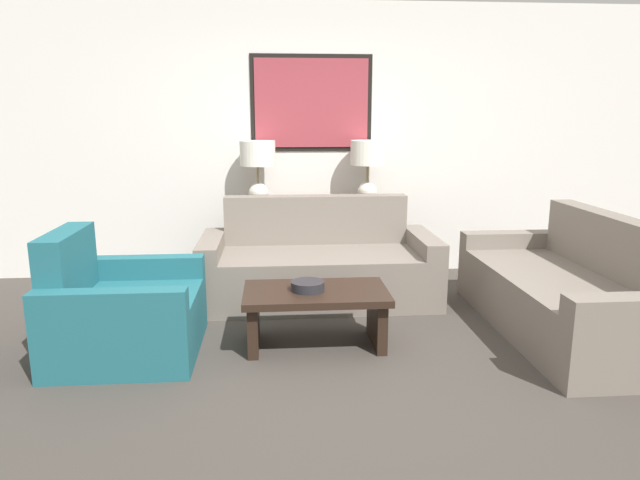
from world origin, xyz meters
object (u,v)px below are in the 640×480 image
Objects in this scene: table_lamp_right at (368,162)px; coffee_table at (316,306)px; decorative_bowl at (308,286)px; couch_by_side at (567,294)px; console_table at (313,242)px; table_lamp_left at (258,163)px; armchair_near_back_wall at (122,313)px; couch_by_back_wall at (318,267)px.

table_lamp_right reaches higher than coffee_table.
couch_by_side is at bearing 3.74° from decorative_bowl.
table_lamp_right is at bearing 0.00° from console_table.
couch_by_side is (2.31, -1.57, -0.86)m from table_lamp_left.
coffee_table is (-1.88, -0.12, 0.00)m from couch_by_side.
table_lamp_left is at bearing 62.67° from armchair_near_back_wall.
console_table is 2.51× the size of table_lamp_right.
couch_by_back_wall is 8.70× the size of decorative_bowl.
couch_by_back_wall is (-0.53, -0.65, -0.86)m from table_lamp_right.
couch_by_back_wall is (0.00, -0.65, -0.08)m from console_table.
armchair_near_back_wall is (-0.89, -1.72, -0.87)m from table_lamp_left.
couch_by_side is at bearing 2.55° from armchair_near_back_wall.
console_table is 2.51× the size of table_lamp_left.
coffee_table is 1.03× the size of armchair_near_back_wall.
coffee_table is 4.30× the size of decorative_bowl.
couch_by_side is at bearing 3.70° from coffee_table.
couch_by_side reaches higher than decorative_bowl.
decorative_bowl is at bearing -176.26° from couch_by_side.
table_lamp_left and table_lamp_right have the same top height.
couch_by_side is 1.89m from coffee_table.
coffee_table is at bearing -75.85° from table_lamp_left.
table_lamp_right reaches higher than couch_by_back_wall.
decorative_bowl is (-0.15, -1.70, 0.07)m from console_table.
couch_by_back_wall is 1.07m from decorative_bowl.
table_lamp_left is 1.88m from decorative_bowl.
coffee_table is at bearing -95.41° from couch_by_back_wall.
coffee_table is (-0.10, -1.70, -0.08)m from console_table.
table_lamp_left reaches higher than armchair_near_back_wall.
table_lamp_left is at bearing 128.81° from couch_by_back_wall.
table_lamp_right is (0.53, 0.00, 0.78)m from console_table.
couch_by_back_wall and couch_by_side have the same top height.
armchair_near_back_wall is (-1.41, -1.72, -0.09)m from console_table.
table_lamp_left is (-0.53, 0.00, 0.78)m from console_table.
couch_by_side is (1.26, -1.57, -0.86)m from table_lamp_right.
console_table is at bearing 90.00° from couch_by_back_wall.
armchair_near_back_wall is at bearing -177.45° from couch_by_side.
table_lamp_right is 2.66× the size of decorative_bowl.
decorative_bowl is at bearing -95.19° from console_table.
table_lamp_left is 0.62× the size of coffee_table.
table_lamp_left reaches higher than decorative_bowl.
armchair_near_back_wall is at bearing -129.47° from console_table.
couch_by_back_wall is at bearing -128.81° from table_lamp_right.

